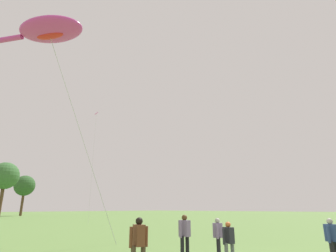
{
  "coord_description": "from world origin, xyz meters",
  "views": [
    {
      "loc": [
        -9.68,
        -4.39,
        1.83
      ],
      "look_at": [
        1.45,
        5.79,
        6.3
      ],
      "focal_mm": 29.65,
      "sensor_mm": 36.0,
      "label": 1
    }
  ],
  "objects": [
    {
      "name": "tree_broad_distant",
      "position": [
        9.4,
        56.83,
        7.9
      ],
      "size": [
        5.26,
        5.26,
        10.61
      ],
      "color": "#513823",
      "rests_on": "ground"
    },
    {
      "name": "person_dark_jacket",
      "position": [
        0.09,
        1.91,
        0.84
      ],
      "size": [
        0.48,
        0.43,
        1.46
      ],
      "rotation": [
        0.0,
        0.0,
        2.05
      ],
      "color": "black",
      "rests_on": "ground"
    },
    {
      "name": "person_navy_jacket",
      "position": [
        -1.0,
        2.69,
        0.92
      ],
      "size": [
        0.57,
        0.4,
        1.59
      ],
      "rotation": [
        0.0,
        0.0,
        1.58
      ],
      "color": "black",
      "rests_on": "ground"
    },
    {
      "name": "person_grey_haired_man",
      "position": [
        -4.0,
        1.93,
        0.91
      ],
      "size": [
        0.54,
        0.46,
        1.57
      ],
      "rotation": [
        0.0,
        0.0,
        1.24
      ],
      "color": "#473828",
      "rests_on": "ground"
    },
    {
      "name": "tree_pine_center",
      "position": [
        18.23,
        69.72,
        7.14
      ],
      "size": [
        4.98,
        4.98,
        9.7
      ],
      "color": "#513823",
      "rests_on": "ground"
    },
    {
      "name": "person_tall_center",
      "position": [
        -0.96,
        0.83,
        0.8
      ],
      "size": [
        0.48,
        0.4,
        1.39
      ],
      "rotation": [
        0.0,
        0.0,
        1.25
      ],
      "color": "slate",
      "rests_on": "ground"
    },
    {
      "name": "small_kite_delta_white",
      "position": [
        10.79,
        28.04,
        12.85
      ],
      "size": [
        1.98,
        3.13,
        15.09
      ],
      "rotation": [
        0.0,
        0.0,
        2.52
      ],
      "color": "pink",
      "rests_on": "ground"
    },
    {
      "name": "big_show_kite",
      "position": [
        -4.67,
        9.05,
        10.91
      ],
      "size": [
        8.21,
        8.41,
        11.34
      ],
      "rotation": [
        0.0,
        0.0,
        -1.07
      ],
      "color": "#CC3899",
      "rests_on": "ground"
    },
    {
      "name": "person_brown_coat",
      "position": [
        1.37,
        -1.74,
        0.87
      ],
      "size": [
        0.53,
        0.41,
        1.5
      ],
      "rotation": [
        0.0,
        0.0,
        1.4
      ],
      "color": "black",
      "rests_on": "ground"
    }
  ]
}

